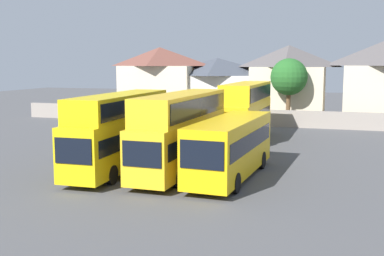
{
  "coord_description": "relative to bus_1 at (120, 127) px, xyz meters",
  "views": [
    {
      "loc": [
        9.71,
        -27.29,
        6.76
      ],
      "look_at": [
        0.0,
        3.0,
        2.43
      ],
      "focal_mm": 44.47,
      "sensor_mm": 36.0,
      "label": 1
    }
  ],
  "objects": [
    {
      "name": "depot_boundary_wall",
      "position": [
        3.75,
        24.08,
        -1.83
      ],
      "size": [
        56.0,
        0.5,
        1.8
      ],
      "primitive_type": "cube",
      "color": "gray",
      "rests_on": "ground"
    },
    {
      "name": "house_terrace_right",
      "position": [
        7.03,
        30.81,
        1.81
      ],
      "size": [
        8.82,
        6.41,
        8.9
      ],
      "color": "beige",
      "rests_on": "ground"
    },
    {
      "name": "bus_2",
      "position": [
        3.9,
        0.69,
        0.04
      ],
      "size": [
        2.7,
        11.68,
        4.92
      ],
      "rotation": [
        0.0,
        0.0,
        -1.59
      ],
      "color": "yellow",
      "rests_on": "ground"
    },
    {
      "name": "bus_4",
      "position": [
        2.25,
        13.84,
        -0.81
      ],
      "size": [
        2.66,
        11.38,
        3.36
      ],
      "rotation": [
        0.0,
        0.0,
        -1.56
      ],
      "color": "yellow",
      "rests_on": "ground"
    },
    {
      "name": "house_terrace_left",
      "position": [
        -9.34,
        30.54,
        1.76
      ],
      "size": [
        9.83,
        6.47,
        8.82
      ],
      "color": "beige",
      "rests_on": "ground"
    },
    {
      "name": "bus_3",
      "position": [
        7.21,
        -0.0,
        -0.72
      ],
      "size": [
        3.11,
        10.44,
        3.53
      ],
      "rotation": [
        0.0,
        0.0,
        -1.62
      ],
      "color": "#E9B50E",
      "rests_on": "ground"
    },
    {
      "name": "house_terrace_centre",
      "position": [
        -1.9,
        31.44,
        1.06
      ],
      "size": [
        11.26,
        7.07,
        7.44
      ],
      "color": "silver",
      "rests_on": "ground"
    },
    {
      "name": "bus_1",
      "position": [
        0.0,
        0.0,
        0.0
      ],
      "size": [
        2.76,
        11.43,
        4.85
      ],
      "rotation": [
        0.0,
        0.0,
        -1.54
      ],
      "color": "yellow",
      "rests_on": "ground"
    },
    {
      "name": "ground",
      "position": [
        3.75,
        18.29,
        -2.73
      ],
      "size": [
        140.0,
        140.0,
        0.0
      ],
      "primitive_type": "plane",
      "color": "#4C4C4F"
    },
    {
      "name": "tree_left_of_lot",
      "position": [
        7.56,
        26.58,
        2.5
      ],
      "size": [
        4.09,
        4.09,
        7.32
      ],
      "color": "brown",
      "rests_on": "ground"
    },
    {
      "name": "bus_5",
      "position": [
        5.27,
        14.21,
        0.11
      ],
      "size": [
        2.72,
        11.19,
        5.04
      ],
      "rotation": [
        0.0,
        0.0,
        -1.57
      ],
      "color": "yellow",
      "rests_on": "ground"
    }
  ]
}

